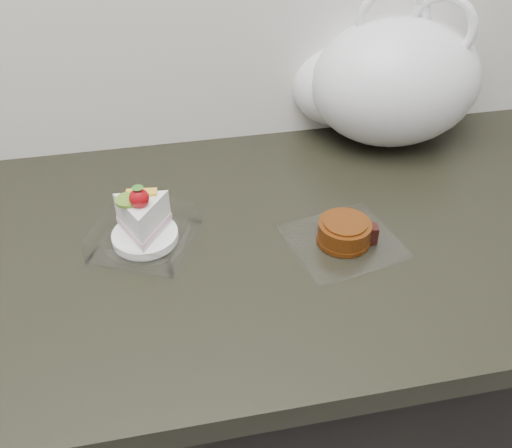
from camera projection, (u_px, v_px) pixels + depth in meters
counter at (150, 419)px, 1.15m from camera, size 2.04×0.64×0.90m
cake_tray at (144, 227)px, 0.87m from camera, size 0.18×0.18×0.11m
mooncake_wrap at (345, 234)px, 0.88m from camera, size 0.19×0.18×0.04m
plastic_bag at (384, 81)px, 1.08m from camera, size 0.41×0.36×0.30m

